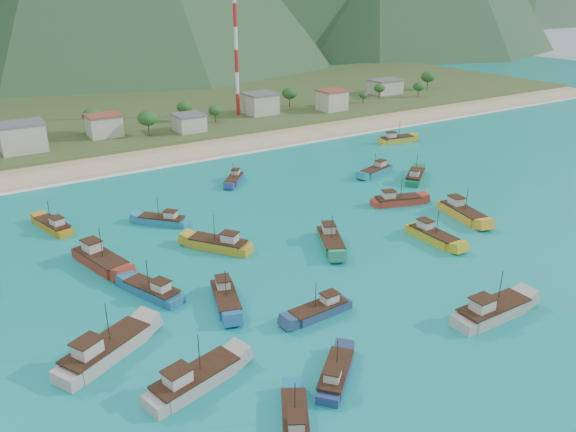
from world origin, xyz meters
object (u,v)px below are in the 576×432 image
boat_1 (492,312)px  boat_17 (105,351)px  boat_14 (396,140)px  boat_28 (415,177)px  boat_21 (376,171)px  boat_7 (100,261)px  boat_9 (226,299)px  boat_26 (320,311)px  boat_29 (330,242)px  boat_27 (432,236)px  boat_33 (53,226)px  boat_8 (219,245)px  boat_6 (163,221)px  boat_15 (462,213)px  boat_32 (153,292)px  boat_19 (295,421)px  boat_3 (335,376)px  boat_4 (397,201)px  boat_0 (234,180)px  radio_tower (236,50)px  boat_30 (194,381)px

boat_1 → boat_17: boat_17 is taller
boat_14 → boat_28: boat_14 is taller
boat_14 → boat_21: 32.01m
boat_7 → boat_21: size_ratio=1.24×
boat_9 → boat_26: bearing=151.8°
boat_26 → boat_29: bearing=-43.1°
boat_27 → boat_33: boat_27 is taller
boat_7 → boat_8: size_ratio=1.18×
boat_27 → boat_28: bearing=-129.1°
boat_6 → boat_9: (-2.92, -33.07, 0.07)m
boat_6 → boat_15: size_ratio=0.74×
boat_28 → boat_32: (-71.63, -18.50, -0.05)m
boat_8 → boat_32: boat_8 is taller
boat_19 → boat_26: 21.80m
boat_3 → boat_15: (51.63, 26.71, 0.28)m
boat_33 → boat_14: bearing=-7.4°
boat_4 → boat_33: boat_4 is taller
boat_0 → boat_21: (32.30, -13.31, 0.14)m
boat_3 → boat_6: size_ratio=0.97×
radio_tower → boat_28: 84.32m
boat_19 → boat_21: 87.93m
boat_28 → boat_32: size_ratio=0.98×
boat_9 → boat_27: bearing=-163.4°
boat_4 → boat_26: 47.03m
boat_3 → boat_27: 44.35m
boat_6 → boat_27: boat_27 is taller
boat_28 → boat_7: bearing=-124.2°
boat_1 → boat_14: boat_1 is taller
boat_6 → boat_14: (80.70, 21.68, 0.13)m
boat_8 → boat_4: bearing=-36.3°
boat_8 → boat_32: 18.04m
boat_27 → boat_28: boat_28 is taller
boat_27 → boat_30: bearing=15.2°
boat_6 → boat_17: size_ratio=0.68×
boat_3 → boat_9: boat_9 is taller
boat_1 → boat_26: boat_1 is taller
radio_tower → boat_8: bearing=-119.6°
boat_27 → boat_32: bearing=-9.2°
boat_1 → boat_19: bearing=-84.9°
boat_21 → boat_19: bearing=118.2°
boat_28 → boat_0: bearing=-158.2°
boat_21 → boat_27: bearing=138.7°
boat_19 → radio_tower: bearing=94.6°
boat_15 → boat_28: size_ratio=1.17×
boat_3 → boat_17: (-21.64, 18.67, 0.40)m
boat_1 → boat_26: 23.97m
boat_28 → boat_26: bearing=-93.7°
boat_1 → boat_3: 26.45m
boat_1 → boat_17: bearing=-111.5°
radio_tower → boat_0: size_ratio=5.11×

